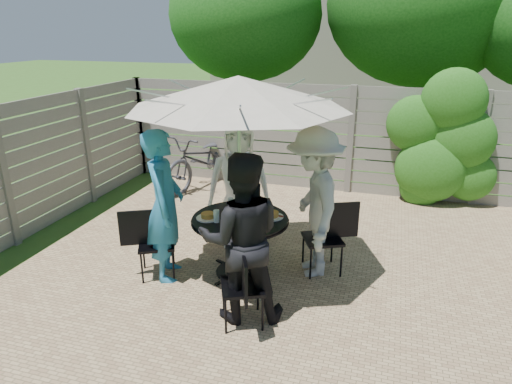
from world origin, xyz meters
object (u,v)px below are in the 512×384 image
(glass_front, at_px, (250,221))
(syrup_jug, at_px, (235,210))
(chair_back, at_px, (239,220))
(coffee_cup, at_px, (248,205))
(plate_back, at_px, (240,204))
(person_right, at_px, (314,203))
(plate_left, at_px, (208,216))
(person_left, at_px, (165,206))
(chair_right, at_px, (323,252))
(plate_front, at_px, (241,229))
(glass_right, at_px, (263,208))
(person_back, at_px, (239,184))
(glass_left, at_px, (216,216))
(chair_front, at_px, (243,301))
(person_front, at_px, (241,239))
(bicycle, at_px, (203,160))
(umbrella, at_px, (238,92))
(plate_right, at_px, (272,215))
(glass_back, at_px, (231,204))
(patio_table, at_px, (240,235))
(chair_left, at_px, (157,256))

(glass_front, height_order, syrup_jug, syrup_jug)
(chair_back, xyz_separation_m, coffee_cup, (0.35, -0.67, 0.50))
(plate_back, distance_m, coffee_cup, 0.18)
(person_right, xyz_separation_m, plate_left, (-1.12, -0.40, -0.13))
(person_left, relative_size, chair_right, 2.01)
(plate_left, bearing_deg, plate_front, -25.18)
(glass_right, bearing_deg, chair_right, 11.46)
(person_back, relative_size, glass_front, 11.89)
(glass_left, bearing_deg, chair_front, -53.30)
(person_right, bearing_deg, plate_front, -66.55)
(glass_right, distance_m, coffee_cup, 0.20)
(glass_front, bearing_deg, person_right, 39.52)
(plate_left, bearing_deg, person_front, -46.73)
(person_back, bearing_deg, bicycle, 104.55)
(person_back, xyz_separation_m, chair_front, (0.61, -1.69, -0.58))
(umbrella, relative_size, coffee_cup, 24.95)
(person_right, relative_size, plate_right, 6.68)
(chair_right, distance_m, syrup_jug, 1.15)
(chair_back, distance_m, plate_right, 1.13)
(plate_back, relative_size, glass_back, 1.86)
(patio_table, relative_size, plate_right, 5.33)
(chair_right, height_order, glass_left, chair_right)
(person_front, xyz_separation_m, glass_left, (-0.49, 0.59, -0.07))
(glass_left, distance_m, syrup_jug, 0.25)
(person_back, height_order, chair_right, person_back)
(chair_back, distance_m, chair_left, 1.37)
(person_back, relative_size, chair_left, 2.01)
(chair_front, distance_m, glass_right, 1.22)
(patio_table, bearing_deg, chair_left, -160.08)
(chair_front, distance_m, glass_left, 1.04)
(umbrella, bearing_deg, glass_left, -138.18)
(glass_right, bearing_deg, syrup_jug, -150.43)
(chair_right, height_order, bicycle, bicycle)
(plate_left, bearing_deg, glass_front, -9.36)
(plate_back, bearing_deg, coffee_cup, -34.64)
(patio_table, xyz_separation_m, glass_front, (0.19, -0.21, 0.29))
(patio_table, bearing_deg, person_right, 19.82)
(glass_right, bearing_deg, chair_left, -155.20)
(person_left, bearing_deg, person_front, -135.00)
(glass_left, bearing_deg, glass_back, 86.82)
(patio_table, bearing_deg, coffee_cup, 85.38)
(person_front, bearing_deg, coffee_cup, -95.44)
(glass_front, bearing_deg, person_front, -80.60)
(person_left, relative_size, person_front, 1.02)
(patio_table, height_order, person_left, person_left)
(person_back, xyz_separation_m, bicycle, (-1.38, 2.02, -0.34))
(person_left, distance_m, person_front, 1.17)
(coffee_cup, bearing_deg, chair_right, 5.62)
(patio_table, distance_m, plate_back, 0.43)
(patio_table, relative_size, plate_front, 5.33)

